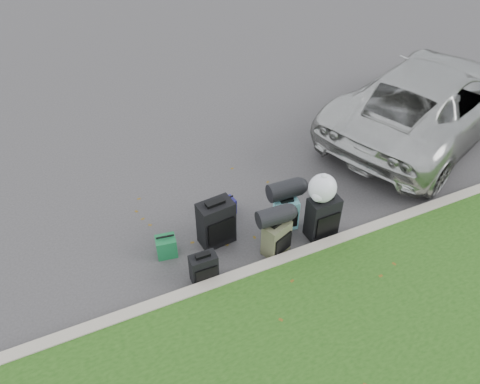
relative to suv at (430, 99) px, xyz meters
name	(u,v)px	position (x,y,z in m)	size (l,w,h in m)	color
ground	(251,223)	(-4.47, -1.05, -0.73)	(120.00, 120.00, 0.00)	#383535
curb	(280,262)	(-4.47, -2.05, -0.65)	(120.00, 0.18, 0.15)	#9E937F
suv	(430,99)	(0.00, 0.00, 0.00)	(2.41, 5.23, 1.45)	#B7B7B2
suitcase_small_black	(204,268)	(-5.58, -1.82, -0.49)	(0.38, 0.21, 0.48)	black
suitcase_large_black_left	(216,223)	(-5.12, -1.18, -0.34)	(0.53, 0.32, 0.76)	black
suitcase_olive	(276,238)	(-4.38, -1.76, -0.44)	(0.41, 0.26, 0.57)	#41422B
suitcase_teal	(286,214)	(-3.99, -1.34, -0.46)	(0.37, 0.22, 0.54)	#58A4B2
suitcase_large_black_right	(322,217)	(-3.56, -1.72, -0.37)	(0.48, 0.29, 0.72)	black
tote_green	(166,246)	(-5.92, -1.13, -0.56)	(0.30, 0.24, 0.34)	#166434
tote_navy	(227,207)	(-4.72, -0.66, -0.58)	(0.26, 0.21, 0.28)	navy
duffel_left	(274,216)	(-4.42, -1.71, -0.03)	(0.27, 0.27, 0.50)	black
duffel_right	(285,190)	(-3.98, -1.23, -0.04)	(0.29, 0.29, 0.53)	black
trash_bag	(322,188)	(-3.62, -1.69, 0.21)	(0.43, 0.43, 0.43)	white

